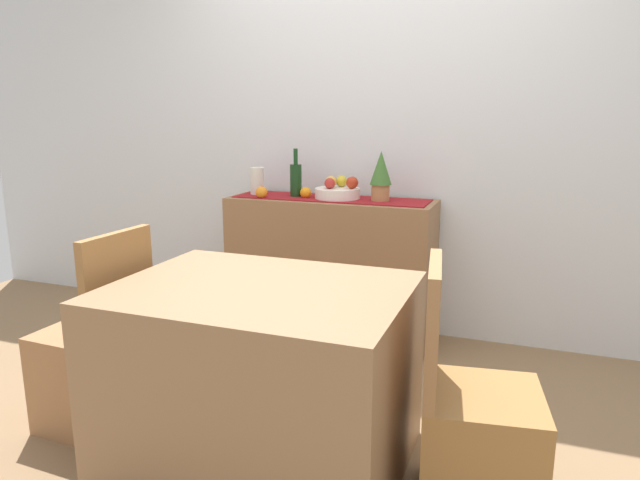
% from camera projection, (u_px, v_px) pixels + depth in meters
% --- Properties ---
extents(ground_plane, '(6.40, 6.40, 0.02)m').
position_uv_depth(ground_plane, '(313.00, 411.00, 2.70)').
color(ground_plane, olive).
rests_on(ground_plane, ground).
extents(room_wall_rear, '(6.40, 0.06, 2.70)m').
position_uv_depth(room_wall_rear, '(381.00, 119.00, 3.49)').
color(room_wall_rear, silver).
rests_on(room_wall_rear, ground).
extents(sideboard_console, '(1.26, 0.42, 0.87)m').
position_uv_depth(sideboard_console, '(330.00, 268.00, 3.53)').
color(sideboard_console, '#8D6340').
rests_on(sideboard_console, ground).
extents(table_runner, '(1.19, 0.32, 0.01)m').
position_uv_depth(table_runner, '(331.00, 198.00, 3.43)').
color(table_runner, maroon).
rests_on(table_runner, sideboard_console).
extents(fruit_bowl, '(0.27, 0.27, 0.06)m').
position_uv_depth(fruit_bowl, '(338.00, 193.00, 3.41)').
color(fruit_bowl, white).
rests_on(fruit_bowl, table_runner).
extents(apple_rear, '(0.07, 0.07, 0.07)m').
position_uv_depth(apple_rear, '(352.00, 183.00, 3.37)').
color(apple_rear, '#B02F18').
rests_on(apple_rear, fruit_bowl).
extents(apple_right, '(0.07, 0.07, 0.07)m').
position_uv_depth(apple_right, '(342.00, 181.00, 3.46)').
color(apple_right, gold).
rests_on(apple_right, fruit_bowl).
extents(apple_left, '(0.06, 0.06, 0.06)m').
position_uv_depth(apple_left, '(330.00, 183.00, 3.37)').
color(apple_left, '#B12823').
rests_on(apple_left, fruit_bowl).
extents(apple_center, '(0.07, 0.07, 0.07)m').
position_uv_depth(apple_center, '(331.00, 182.00, 3.43)').
color(apple_center, gold).
rests_on(apple_center, fruit_bowl).
extents(wine_bottle, '(0.07, 0.07, 0.30)m').
position_uv_depth(wine_bottle, '(296.00, 179.00, 3.49)').
color(wine_bottle, '#173A18').
rests_on(wine_bottle, sideboard_console).
extents(ceramic_vase, '(0.09, 0.09, 0.17)m').
position_uv_depth(ceramic_vase, '(257.00, 181.00, 3.58)').
color(ceramic_vase, silver).
rests_on(ceramic_vase, sideboard_console).
extents(potted_plant, '(0.13, 0.13, 0.30)m').
position_uv_depth(potted_plant, '(381.00, 174.00, 3.30)').
color(potted_plant, '#AD7A49').
rests_on(potted_plant, sideboard_console).
extents(orange_loose_mid, '(0.07, 0.07, 0.07)m').
position_uv_depth(orange_loose_mid, '(306.00, 193.00, 3.45)').
color(orange_loose_mid, orange).
rests_on(orange_loose_mid, sideboard_console).
extents(orange_loose_far, '(0.07, 0.07, 0.07)m').
position_uv_depth(orange_loose_far, '(262.00, 192.00, 3.45)').
color(orange_loose_far, orange).
rests_on(orange_loose_far, sideboard_console).
extents(dining_table, '(1.12, 0.85, 0.74)m').
position_uv_depth(dining_table, '(262.00, 376.00, 2.22)').
color(dining_table, '#8F6B49').
rests_on(dining_table, ground).
extents(chair_near_window, '(0.41, 0.41, 0.90)m').
position_uv_depth(chair_near_window, '(97.00, 369.00, 2.53)').
color(chair_near_window, '#9C6B43').
rests_on(chair_near_window, ground).
extents(chair_by_corner, '(0.45, 0.45, 0.90)m').
position_uv_depth(chair_by_corner, '(475.00, 441.00, 1.97)').
color(chair_by_corner, olive).
rests_on(chair_by_corner, ground).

